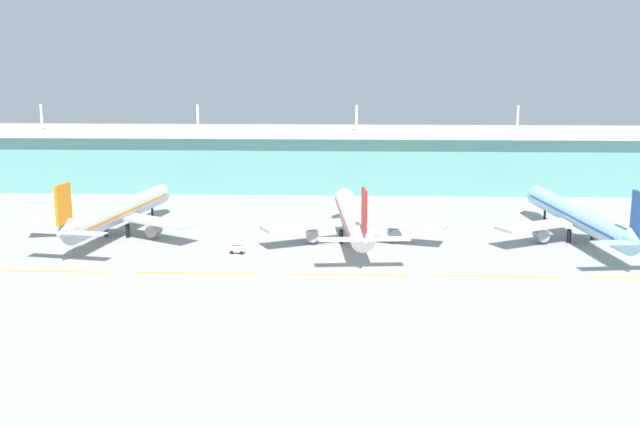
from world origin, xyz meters
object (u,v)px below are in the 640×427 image
airliner_middle (353,218)px  airliner_far (580,217)px  airliner_near (118,213)px  baggage_cart (238,248)px

airliner_middle → airliner_far: bearing=3.0°
airliner_near → baggage_cart: bearing=-26.7°
airliner_middle → airliner_far: (59.73, 3.09, 0.01)m
airliner_far → baggage_cart: size_ratio=18.60×
airliner_far → baggage_cart: airliner_far is taller
airliner_middle → airliner_far: size_ratio=0.90×
airliner_near → baggage_cart: airliner_near is taller
airliner_middle → airliner_far: same height
airliner_middle → airliner_far: 59.81m
airliner_near → airliner_middle: size_ratio=1.01×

